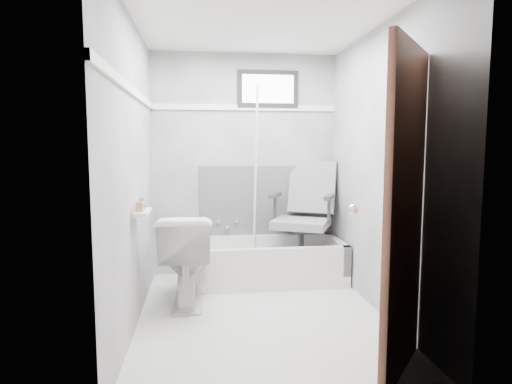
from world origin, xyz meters
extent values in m
plane|color=silver|center=(0.00, 0.00, 0.00)|extent=(2.60, 2.60, 0.00)
plane|color=silver|center=(0.00, 0.00, 2.40)|extent=(2.60, 2.60, 0.00)
cube|color=slate|center=(0.00, 1.30, 1.20)|extent=(2.00, 0.02, 2.40)
cube|color=slate|center=(0.00, -1.30, 1.20)|extent=(2.00, 0.02, 2.40)
cube|color=slate|center=(-1.00, 0.00, 1.20)|extent=(0.02, 2.60, 2.40)
cube|color=slate|center=(1.00, 0.00, 1.20)|extent=(0.02, 2.60, 2.40)
imported|color=white|center=(-0.62, 0.40, 0.40)|extent=(0.48, 0.83, 0.80)
cube|color=#4C4C4F|center=(0.25, 1.29, 0.80)|extent=(1.50, 0.02, 0.78)
cube|color=white|center=(0.00, 1.29, 1.82)|extent=(2.00, 0.02, 0.06)
cube|color=white|center=(-0.99, 0.00, 1.82)|extent=(0.02, 2.60, 0.06)
cylinder|color=silver|center=(0.09, 1.06, 1.05)|extent=(0.02, 0.37, 1.92)
cube|color=silver|center=(-0.93, -0.05, 0.90)|extent=(0.10, 0.32, 0.02)
imported|color=#A67C53|center=(-0.94, -0.13, 0.97)|extent=(0.06, 0.06, 0.11)
imported|color=slate|center=(-0.94, 0.01, 0.96)|extent=(0.10, 0.10, 0.09)
camera|label=1|loc=(-0.48, -3.38, 1.40)|focal=30.00mm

